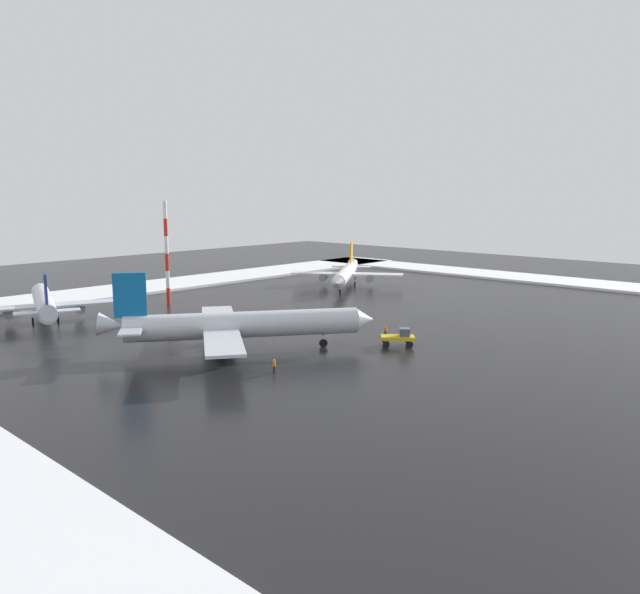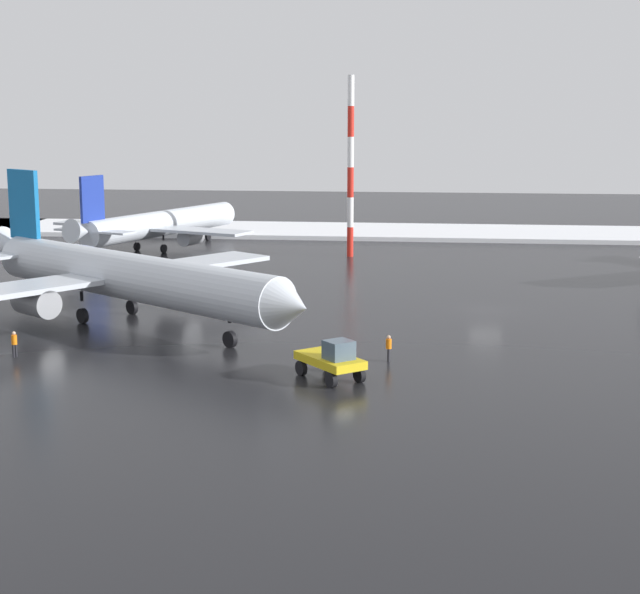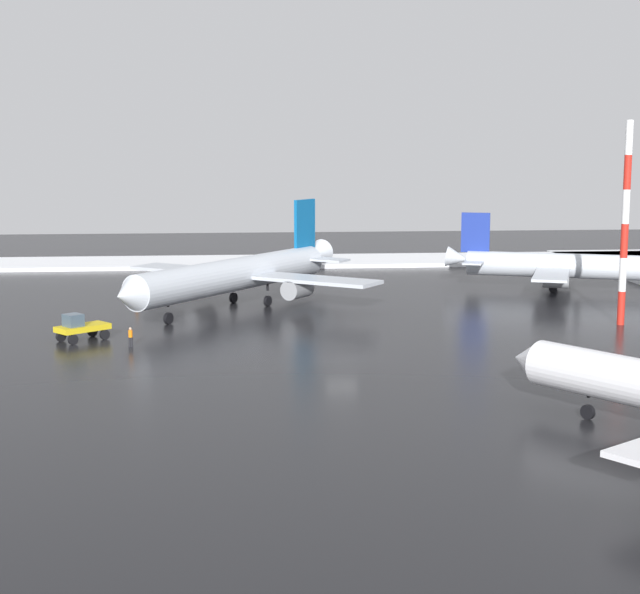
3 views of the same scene
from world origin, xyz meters
name	(u,v)px [view 2 (image 2 of 3)]	position (x,y,z in m)	size (l,w,h in m)	color
ground_plane	(486,310)	(0.00, 0.00, 0.00)	(240.00, 240.00, 0.00)	black
snow_bank_far	(467,233)	(0.00, -50.00, 0.27)	(152.00, 16.00, 0.55)	white
airplane_parked_starboard	(124,275)	(27.20, 8.00, 3.61)	(31.50, 27.31, 10.93)	silver
airplane_foreground_jet	(159,224)	(35.69, -31.49, 3.02)	(25.00, 29.56, 9.14)	silver
pushback_tug	(332,359)	(10.06, 22.17, 1.28)	(4.65, 4.94, 2.50)	gold
ground_crew_mid_apron	(389,347)	(6.97, 17.48, 0.97)	(0.36, 0.36, 1.71)	black
ground_crew_near_tug	(14,343)	(30.96, 19.14, 0.97)	(0.36, 0.36, 1.71)	black
antenna_mast	(351,167)	(13.42, -28.72, 9.77)	(0.70, 0.70, 19.54)	red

